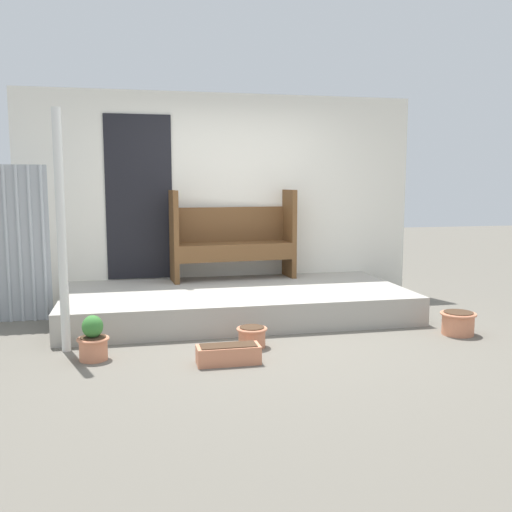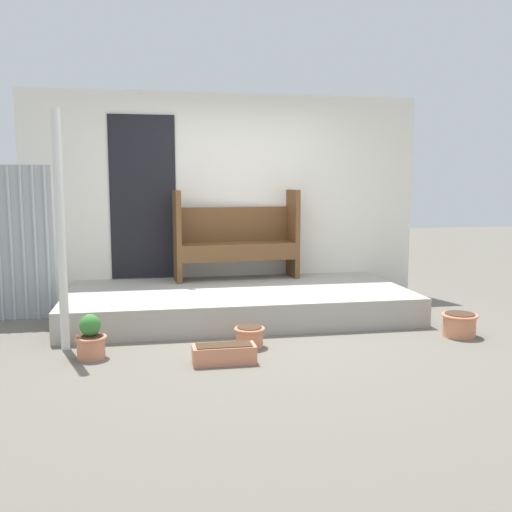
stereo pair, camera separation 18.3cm
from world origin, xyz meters
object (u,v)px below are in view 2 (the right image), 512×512
Objects in this scene: bench at (236,236)px; support_post at (61,232)px; planter_box_rect at (224,354)px; flower_pot_right at (459,324)px; flower_pot_left at (91,339)px; flower_pot_middle at (250,336)px.

support_post is at bearing -140.97° from bench.
bench reaches higher than planter_box_rect.
bench is 4.41× the size of flower_pot_right.
bench is 2.93× the size of planter_box_rect.
support_post is 5.51× the size of flower_pot_left.
flower_pot_right is at bearing 9.99° from planter_box_rect.
planter_box_rect is at bearing -17.04° from flower_pot_left.
support_post is 4.05× the size of planter_box_rect.
support_post reaches higher than bench.
bench is 5.42× the size of flower_pot_middle.
bench is (1.82, 1.72, -0.23)m from support_post.
flower_pot_middle is (1.40, 0.08, -0.06)m from flower_pot_left.
flower_pot_left is at bearing -51.41° from support_post.
flower_pot_right is at bearing -49.74° from bench.
bench reaches higher than flower_pot_right.
bench is at bearing 134.55° from flower_pot_right.
support_post is 1.93m from flower_pot_middle.
flower_pot_right is (3.49, 0.08, -0.04)m from flower_pot_left.
support_post is 7.48× the size of flower_pot_middle.
flower_pot_right is (3.75, -0.24, -0.94)m from support_post.
flower_pot_right reaches higher than flower_pot_middle.
flower_pot_left reaches higher than planter_box_rect.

